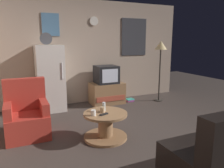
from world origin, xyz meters
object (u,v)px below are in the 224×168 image
mug_ceramic_tan (102,110)px  remote_control (104,114)px  crt_tv (106,74)px  book_stack (130,100)px  standing_lamp (161,50)px  mug_ceramic_white (93,113)px  coffee_table (105,125)px  fridge (50,78)px  wine_glass (104,107)px  tv_stand (107,93)px  armchair (27,116)px

mug_ceramic_tan → remote_control: bearing=-101.7°
crt_tv → book_stack: 0.97m
mug_ceramic_tan → remote_control: mug_ceramic_tan is taller
standing_lamp → book_stack: size_ratio=8.02×
mug_ceramic_white → mug_ceramic_tan: 0.21m
mug_ceramic_white → remote_control: size_ratio=0.60×
coffee_table → remote_control: size_ratio=4.80×
fridge → crt_tv: fridge is taller
wine_glass → book_stack: bearing=49.7°
mug_ceramic_white → book_stack: bearing=47.7°
book_stack → remote_control: bearing=-128.8°
crt_tv → mug_ceramic_white: crt_tv is taller
mug_ceramic_tan → remote_control: (-0.03, -0.13, -0.03)m
tv_stand → armchair: size_ratio=0.87×
tv_stand → remote_control: tv_stand is taller
coffee_table → wine_glass: bearing=82.1°
tv_stand → standing_lamp: (1.38, -0.32, 1.09)m
remote_control → armchair: bearing=129.2°
remote_control → book_stack: size_ratio=0.76×
fridge → mug_ceramic_tan: bearing=-73.6°
tv_stand → remote_control: 2.14m
mug_ceramic_tan → crt_tv: bearing=65.6°
mug_ceramic_white → book_stack: (1.66, 1.82, -0.45)m
tv_stand → fridge: bearing=178.2°
armchair → remote_control: bearing=-33.5°
standing_lamp → book_stack: standing_lamp is taller
tv_stand → mug_ceramic_tan: (-0.85, -1.82, 0.22)m
tv_stand → crt_tv: (-0.02, -0.00, 0.49)m
fridge → book_stack: size_ratio=8.93×
standing_lamp → remote_control: bearing=-144.3°
fridge → standing_lamp: size_ratio=1.11×
tv_stand → crt_tv: 0.49m
mug_ceramic_white → armchair: 1.19m
crt_tv → standing_lamp: standing_lamp is taller
coffee_table → wine_glass: size_ratio=4.80×
crt_tv → mug_ceramic_tan: 2.02m
armchair → mug_ceramic_tan: bearing=-28.1°
mug_ceramic_white → armchair: bearing=143.9°
standing_lamp → coffee_table: (-2.19, -1.54, -1.14)m
mug_ceramic_tan → book_stack: 2.32m
crt_tv → armchair: size_ratio=0.56×
remote_control → tv_stand: bearing=48.6°
wine_glass → armchair: (-1.19, 0.55, -0.18)m
mug_ceramic_white → remote_control: 0.17m
crt_tv → mug_ceramic_white: size_ratio=6.00×
crt_tv → book_stack: bearing=-7.4°
standing_lamp → crt_tv: bearing=167.1°
crt_tv → coffee_table: crt_tv is taller
wine_glass → mug_ceramic_white: wine_glass is taller
tv_stand → mug_ceramic_white: (-1.03, -1.91, 0.22)m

